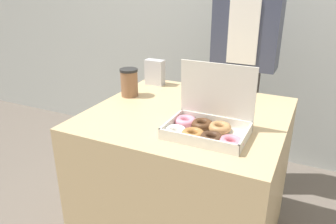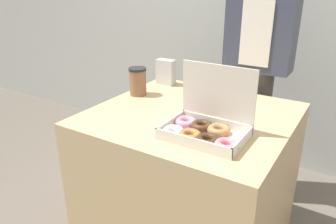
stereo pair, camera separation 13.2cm
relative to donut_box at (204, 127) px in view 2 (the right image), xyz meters
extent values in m
cube|color=tan|center=(-0.15, 0.18, -0.40)|extent=(0.87, 0.82, 0.73)
cube|color=silver|center=(0.01, -0.01, -0.03)|extent=(0.31, 0.22, 0.01)
cube|color=silver|center=(-0.14, -0.01, -0.01)|extent=(0.01, 0.22, 0.04)
cube|color=silver|center=(0.16, -0.01, -0.01)|extent=(0.01, 0.22, 0.04)
cube|color=silver|center=(0.01, -0.12, -0.01)|extent=(0.31, 0.01, 0.04)
cube|color=silver|center=(0.01, 0.09, -0.01)|extent=(0.31, 0.01, 0.04)
cube|color=silver|center=(0.01, 0.10, 0.12)|extent=(0.31, 0.01, 0.22)
torus|color=white|center=(-0.10, -0.06, -0.02)|extent=(0.12, 0.12, 0.03)
torus|color=pink|center=(-0.10, 0.04, -0.02)|extent=(0.13, 0.13, 0.03)
torus|color=#A87038|center=(-0.03, -0.06, -0.02)|extent=(0.11, 0.11, 0.03)
torus|color=#4C2D19|center=(-0.03, 0.04, -0.02)|extent=(0.11, 0.11, 0.03)
torus|color=#422819|center=(0.04, -0.06, -0.02)|extent=(0.10, 0.10, 0.03)
torus|color=#B27F4C|center=(0.04, 0.04, -0.02)|extent=(0.13, 0.13, 0.03)
torus|color=pink|center=(0.12, -0.06, -0.02)|extent=(0.13, 0.13, 0.03)
cylinder|color=#8C6042|center=(-0.51, 0.26, 0.03)|extent=(0.09, 0.09, 0.13)
cylinder|color=black|center=(-0.51, 0.26, 0.10)|extent=(0.09, 0.09, 0.01)
cube|color=silver|center=(-0.48, 0.49, 0.03)|extent=(0.11, 0.05, 0.14)
cylinder|color=#4C4742|center=(-0.04, 0.76, -0.36)|extent=(0.20, 0.20, 0.81)
cube|color=#383D51|center=(-0.04, 0.76, 0.31)|extent=(0.36, 0.16, 0.53)
cube|color=silver|center=(-0.04, 0.67, 0.26)|extent=(0.16, 0.01, 0.34)
camera|label=1|loc=(0.37, -1.10, 0.53)|focal=35.00mm
camera|label=2|loc=(0.48, -1.04, 0.53)|focal=35.00mm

